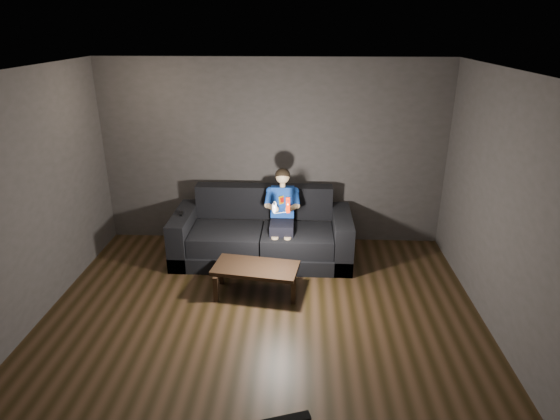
{
  "coord_description": "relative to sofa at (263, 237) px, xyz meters",
  "views": [
    {
      "loc": [
        0.42,
        -4.1,
        3.12
      ],
      "look_at": [
        0.15,
        1.55,
        0.85
      ],
      "focal_mm": 30.0,
      "sensor_mm": 36.0,
      "label": 1
    }
  ],
  "objects": [
    {
      "name": "ceiling",
      "position": [
        0.11,
        -1.86,
        2.39
      ],
      "size": [
        5.0,
        5.0,
        0.02
      ],
      "primitive_type": "cube",
      "color": "white",
      "rests_on": "back_wall"
    },
    {
      "name": "child",
      "position": [
        0.28,
        -0.07,
        0.47
      ],
      "size": [
        0.48,
        0.58,
        1.17
      ],
      "color": "black",
      "rests_on": "sofa"
    },
    {
      "name": "right_wall",
      "position": [
        2.61,
        -1.86,
        1.04
      ],
      "size": [
        0.04,
        5.0,
        2.7
      ],
      "primitive_type": "cube",
      "color": "#36322E",
      "rests_on": "ground"
    },
    {
      "name": "left_wall",
      "position": [
        -2.39,
        -1.86,
        1.04
      ],
      "size": [
        0.04,
        5.0,
        2.7
      ],
      "primitive_type": "cube",
      "color": "#36322E",
      "rests_on": "ground"
    },
    {
      "name": "wii_remote_black",
      "position": [
        -1.11,
        -0.09,
        0.37
      ],
      "size": [
        0.05,
        0.15,
        0.03
      ],
      "color": "black",
      "rests_on": "sofa"
    },
    {
      "name": "wii_remote_red",
      "position": [
        0.37,
        -0.52,
        0.69
      ],
      "size": [
        0.05,
        0.08,
        0.2
      ],
      "color": "#C21B01",
      "rests_on": "child"
    },
    {
      "name": "sofa",
      "position": [
        0.0,
        0.0,
        0.0
      ],
      "size": [
        2.46,
        1.06,
        0.95
      ],
      "color": "black",
      "rests_on": "floor"
    },
    {
      "name": "nunchuk_white",
      "position": [
        0.2,
        -0.52,
        0.66
      ],
      "size": [
        0.08,
        0.11,
        0.17
      ],
      "color": "silver",
      "rests_on": "child"
    },
    {
      "name": "back_wall",
      "position": [
        0.11,
        0.64,
        1.04
      ],
      "size": [
        5.0,
        0.04,
        2.7
      ],
      "primitive_type": "cube",
      "color": "#36322E",
      "rests_on": "ground"
    },
    {
      "name": "coffee_table",
      "position": [
        -0.0,
        -0.97,
        0.01
      ],
      "size": [
        1.09,
        0.66,
        0.37
      ],
      "color": "black",
      "rests_on": "floor"
    },
    {
      "name": "floor",
      "position": [
        0.11,
        -1.86,
        -0.31
      ],
      "size": [
        5.0,
        5.0,
        0.0
      ],
      "primitive_type": "plane",
      "color": "black",
      "rests_on": "ground"
    }
  ]
}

